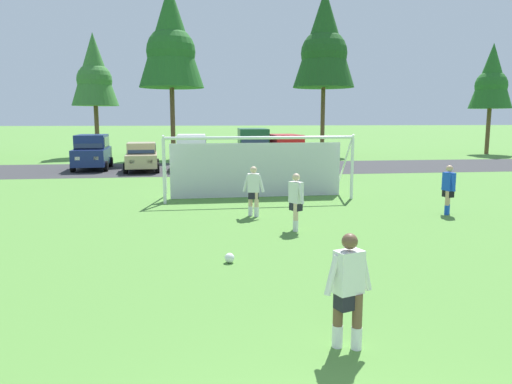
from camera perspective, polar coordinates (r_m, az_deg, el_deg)
name	(u,v)px	position (r m, az deg, el deg)	size (l,w,h in m)	color
ground_plane	(223,203)	(18.18, -3.91, -1.35)	(400.00, 400.00, 0.00)	#518438
parking_lot_strip	(210,168)	(30.95, -5.47, 2.80)	(52.00, 8.40, 0.01)	#333335
soccer_ball	(230,258)	(10.77, -3.15, -7.80)	(0.22, 0.22, 0.22)	white
soccer_goal	(258,166)	(19.26, 0.21, 3.12)	(7.46, 2.08, 2.57)	white
player_striker_near	(348,291)	(6.85, 10.87, -11.49)	(0.74, 0.35, 1.64)	brown
player_midfield_center	(296,202)	(13.69, 4.75, -1.19)	(0.40, 0.72, 1.64)	beige
player_defender_far	(253,191)	(15.62, -0.30, 0.07)	(0.72, 0.30, 1.64)	beige
player_winger_left	(448,190)	(17.21, 21.82, 0.25)	(0.31, 0.75, 1.64)	tan
parked_car_slot_far_left	(92,152)	(31.98, -18.82, 4.56)	(2.33, 4.70, 2.16)	navy
parked_car_slot_left	(142,157)	(30.06, -13.37, 4.10)	(2.27, 4.32, 1.72)	tan
parked_car_slot_center_left	(192,151)	(30.73, -7.63, 4.80)	(2.19, 4.63, 2.16)	silver
parked_car_slot_center	(253,147)	(31.38, -0.37, 5.37)	(2.40, 4.90, 2.52)	#194C2D
parked_car_slot_center_right	(285,151)	(30.73, 3.49, 4.86)	(2.39, 4.73, 2.16)	red
tree_mid_left	(94,72)	(42.88, -18.63, 13.33)	(3.79, 3.79, 10.12)	brown
tree_center_back	(171,39)	(38.83, -10.08, 17.38)	(4.96, 4.96, 13.24)	brown
tree_mid_right	(324,42)	(42.63, 8.09, 17.21)	(5.19, 5.19, 13.85)	brown
tree_right_edge	(492,78)	(48.39, 26.14, 12.01)	(3.65, 3.65, 9.73)	brown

